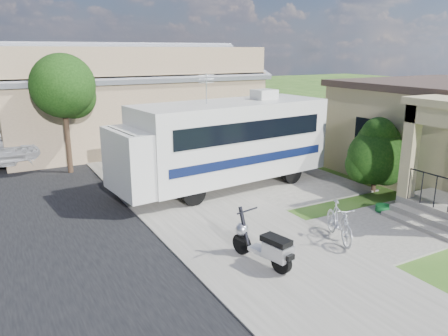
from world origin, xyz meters
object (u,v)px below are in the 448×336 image
scooter (265,246)px  motorhome (224,141)px  garden_hose (383,209)px  bicycle (339,224)px  shrub (376,154)px  pickup_truck (3,142)px

scooter → motorhome: bearing=57.7°
motorhome → garden_hose: (2.93, -4.46, -1.57)m
motorhome → bicycle: size_ratio=4.83×
motorhome → shrub: 5.15m
shrub → garden_hose: (-1.35, -1.63, -1.21)m
scooter → garden_hose: bearing=0.3°
shrub → garden_hose: size_ratio=5.83×
motorhome → bicycle: bearing=-92.6°
scooter → pickup_truck: 14.51m
scooter → bicycle: (2.34, 0.19, -0.03)m
shrub → pickup_truck: bearing=134.3°
garden_hose → pickup_truck: bearing=126.7°
bicycle → pickup_truck: size_ratio=0.28×
shrub → bicycle: (-3.98, -2.55, -0.82)m
bicycle → pickup_truck: 15.22m
scooter → pickup_truck: size_ratio=0.31×
scooter → garden_hose: 5.11m
bicycle → garden_hose: bicycle is taller
motorhome → shrub: bearing=-39.3°
shrub → pickup_truck: size_ratio=0.45×
motorhome → garden_hose: 5.57m
shrub → scooter: shrub is taller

